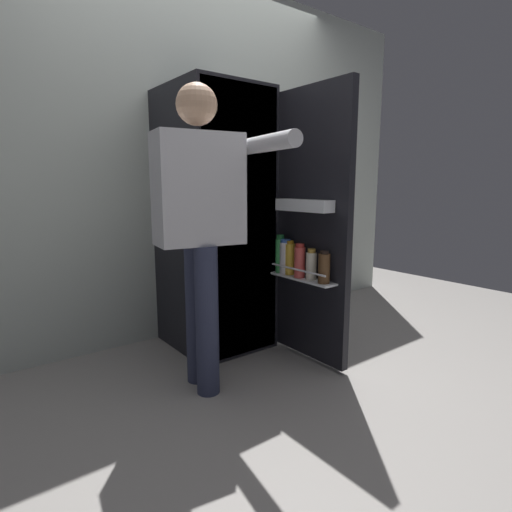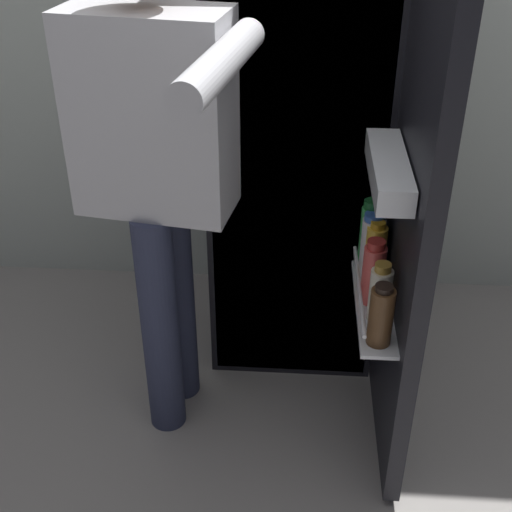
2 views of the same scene
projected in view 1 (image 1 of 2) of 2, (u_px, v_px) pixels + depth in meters
ground_plane at (267, 370)px, 2.43m from camera, size 6.17×6.17×0.00m
kitchen_wall at (186, 159)px, 2.95m from camera, size 4.40×0.10×2.55m
refrigerator at (221, 222)px, 2.71m from camera, size 0.63×1.22×1.70m
person at (201, 214)px, 2.09m from camera, size 0.54×0.78×1.58m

